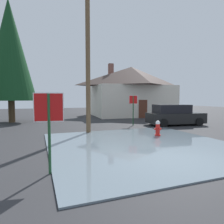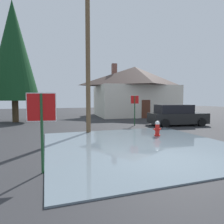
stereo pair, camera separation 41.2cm
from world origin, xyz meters
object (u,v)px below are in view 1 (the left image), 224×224
at_px(parked_car, 174,115).
at_px(pine_tree_tall_left, 10,50).
at_px(house, 131,90).
at_px(fire_hydrant, 158,129).
at_px(utility_pole, 88,54).
at_px(stop_sign_near, 49,116).
at_px(stop_sign_far, 133,104).

distance_m(parked_car, pine_tree_tall_left, 15.32).
bearing_deg(house, fire_hydrant, -109.90).
distance_m(fire_hydrant, utility_pole, 6.09).
bearing_deg(pine_tree_tall_left, stop_sign_near, -79.94).
distance_m(stop_sign_far, parked_car, 3.48).
bearing_deg(stop_sign_far, parked_car, -16.76).
bearing_deg(parked_car, stop_sign_near, -143.82).
bearing_deg(pine_tree_tall_left, parked_car, -28.23).
height_order(house, pine_tree_tall_left, pine_tree_tall_left).
relative_size(fire_hydrant, utility_pole, 0.10).
bearing_deg(stop_sign_far, utility_pole, -152.91).
distance_m(stop_sign_far, house, 9.54).
bearing_deg(stop_sign_far, fire_hydrant, -99.33).
xyz_separation_m(stop_sign_far, parked_car, (3.22, -0.97, -0.90)).
distance_m(house, parked_car, 9.83).
xyz_separation_m(utility_pole, house, (8.18, 10.67, -1.66)).
distance_m(utility_pole, parked_car, 8.51).
bearing_deg(stop_sign_far, stop_sign_near, -129.38).
xyz_separation_m(stop_sign_near, fire_hydrant, (6.07, 3.72, -1.22)).
bearing_deg(fire_hydrant, house, 70.10).
bearing_deg(stop_sign_far, house, 64.89).
height_order(utility_pole, pine_tree_tall_left, pine_tree_tall_left).
xyz_separation_m(utility_pole, pine_tree_tall_left, (-5.15, 7.91, 1.61)).
xyz_separation_m(fire_hydrant, parked_car, (3.98, 3.63, 0.35)).
relative_size(fire_hydrant, pine_tree_tall_left, 0.08).
relative_size(stop_sign_near, stop_sign_far, 0.97).
xyz_separation_m(stop_sign_near, utility_pole, (2.65, 6.18, 3.17)).
bearing_deg(house, stop_sign_far, -115.11).
xyz_separation_m(stop_sign_near, parked_car, (10.05, 7.35, -0.87)).
distance_m(house, pine_tree_tall_left, 14.00).
xyz_separation_m(house, parked_car, (-0.78, -9.50, -2.38)).
height_order(stop_sign_near, stop_sign_far, stop_sign_far).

